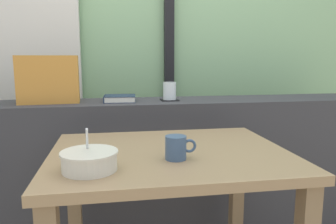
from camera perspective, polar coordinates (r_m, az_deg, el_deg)
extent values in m
cube|color=#8EBC89|center=(2.54, -3.96, 16.96)|extent=(4.80, 0.08, 2.80)
cube|color=silver|center=(2.46, -21.78, 13.06)|extent=(0.56, 0.06, 2.50)
cube|color=black|center=(2.48, 0.19, 14.84)|extent=(0.07, 0.05, 2.60)
cube|color=#38383D|center=(2.02, -1.86, -9.58)|extent=(2.80, 0.36, 0.82)
cube|color=#826849|center=(1.71, -15.84, -16.29)|extent=(0.06, 0.06, 0.67)
cube|color=#826849|center=(1.80, 11.79, -14.64)|extent=(0.06, 0.06, 0.67)
cube|color=#997A56|center=(1.30, 0.28, -7.46)|extent=(0.92, 0.71, 0.03)
cube|color=black|center=(1.93, 0.27, 2.11)|extent=(0.10, 0.10, 0.00)
cylinder|color=white|center=(1.92, 0.27, 3.71)|extent=(0.08, 0.08, 0.10)
cylinder|color=orange|center=(1.92, 0.27, 3.14)|extent=(0.07, 0.07, 0.06)
cube|color=#1E2D47|center=(1.90, -8.32, 1.87)|extent=(0.18, 0.16, 0.00)
cube|color=silver|center=(1.90, -8.33, 2.35)|extent=(0.17, 0.16, 0.03)
cube|color=#1E2D47|center=(1.89, -8.34, 2.83)|extent=(0.18, 0.16, 0.00)
cube|color=#1E2D47|center=(1.90, -10.95, 2.30)|extent=(0.01, 0.15, 0.04)
cube|color=#D18938|center=(1.92, -20.03, 5.35)|extent=(0.33, 0.16, 0.26)
cylinder|color=silver|center=(1.09, -13.48, -8.26)|extent=(0.18, 0.18, 0.06)
cylinder|color=silver|center=(1.09, -13.54, -6.86)|extent=(0.18, 0.18, 0.01)
cylinder|color=tan|center=(1.10, -13.46, -8.70)|extent=(0.15, 0.15, 0.04)
cylinder|color=silver|center=(1.11, -13.85, -5.62)|extent=(0.02, 0.11, 0.14)
ellipsoid|color=silver|center=(1.14, -13.69, -7.46)|extent=(0.03, 0.05, 0.01)
cylinder|color=#3D567A|center=(1.17, 1.35, -6.21)|extent=(0.08, 0.08, 0.08)
torus|color=#3D567A|center=(1.18, 3.74, -5.90)|extent=(0.05, 0.01, 0.05)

